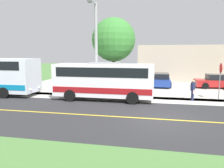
# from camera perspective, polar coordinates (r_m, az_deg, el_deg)

# --- Properties ---
(ground_plane) EXTENTS (120.00, 120.00, 0.00)m
(ground_plane) POSITION_cam_1_polar(r_m,az_deg,el_deg) (12.63, 12.81, -8.97)
(ground_plane) COLOR #477238
(road_surface) EXTENTS (8.00, 100.00, 0.01)m
(road_surface) POSITION_cam_1_polar(r_m,az_deg,el_deg) (12.63, 12.81, -8.95)
(road_surface) COLOR #28282B
(road_surface) RESTS_ON ground
(sidewalk) EXTENTS (2.40, 100.00, 0.01)m
(sidewalk) POSITION_cam_1_polar(r_m,az_deg,el_deg) (17.67, 12.50, -4.06)
(sidewalk) COLOR #B2ADA3
(sidewalk) RESTS_ON ground
(parking_lot_surface) EXTENTS (14.00, 36.00, 0.01)m
(parking_lot_surface) POSITION_cam_1_polar(r_m,az_deg,el_deg) (24.98, 19.18, -0.79)
(parking_lot_surface) COLOR #B2ADA3
(parking_lot_surface) RESTS_ON ground
(road_centre_line) EXTENTS (0.16, 100.00, 0.00)m
(road_centre_line) POSITION_cam_1_polar(r_m,az_deg,el_deg) (12.63, 12.81, -8.93)
(road_centre_line) COLOR gold
(road_centre_line) RESTS_ON ground
(shuttle_bus_front) EXTENTS (2.76, 7.81, 2.92)m
(shuttle_bus_front) POSITION_cam_1_polar(r_m,az_deg,el_deg) (17.25, -2.04, 1.24)
(shuttle_bus_front) COLOR white
(shuttle_bus_front) RESTS_ON ground
(pedestrian_with_bags) EXTENTS (0.72, 0.34, 1.62)m
(pedestrian_with_bags) POSITION_cam_1_polar(r_m,az_deg,el_deg) (18.04, 20.25, -1.34)
(pedestrian_with_bags) COLOR #1E2347
(pedestrian_with_bags) RESTS_ON ground
(stop_sign) EXTENTS (0.76, 0.07, 2.88)m
(stop_sign) POSITION_cam_1_polar(r_m,az_deg,el_deg) (18.88, 26.32, 2.09)
(stop_sign) COLOR slate
(stop_sign) RESTS_ON ground
(street_light_pole) EXTENTS (1.97, 0.24, 7.56)m
(street_light_pole) POSITION_cam_1_polar(r_m,az_deg,el_deg) (17.63, -4.26, 9.77)
(street_light_pole) COLOR #9E9EA3
(street_light_pole) RESTS_ON ground
(parked_car_near) EXTENTS (4.40, 2.02, 1.45)m
(parked_car_near) POSITION_cam_1_polar(r_m,az_deg,el_deg) (24.95, 12.71, 1.04)
(parked_car_near) COLOR navy
(parked_car_near) RESTS_ON ground
(parked_car_far) EXTENTS (2.22, 4.50, 1.45)m
(parked_car_far) POSITION_cam_1_polar(r_m,az_deg,el_deg) (25.54, 25.70, 0.60)
(parked_car_far) COLOR #A51E1E
(parked_car_far) RESTS_ON ground
(tree_curbside) EXTENTS (3.87, 3.87, 6.76)m
(tree_curbside) POSITION_cam_1_polar(r_m,az_deg,el_deg) (19.90, 0.42, 11.38)
(tree_curbside) COLOR brown
(tree_curbside) RESTS_ON ground
(commercial_building) EXTENTS (10.00, 16.34, 4.65)m
(commercial_building) POSITION_cam_1_polar(r_m,az_deg,el_deg) (33.99, 21.33, 5.28)
(commercial_building) COLOR #B7A893
(commercial_building) RESTS_ON ground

